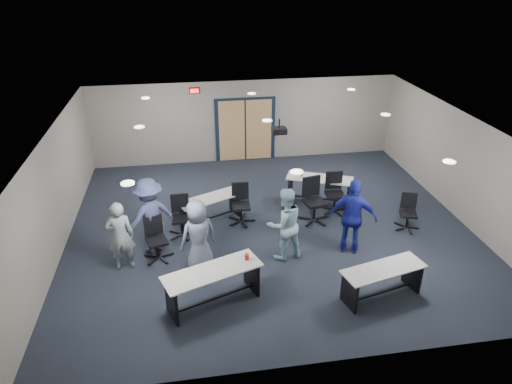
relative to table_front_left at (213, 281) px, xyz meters
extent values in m
plane|color=black|center=(1.62, 2.69, -0.54)|extent=(10.00, 10.00, 0.00)
cube|color=gray|center=(1.62, 7.19, 0.81)|extent=(10.00, 0.04, 2.70)
cube|color=gray|center=(1.62, -1.81, 0.81)|extent=(10.00, 0.04, 2.70)
cube|color=gray|center=(-3.38, 2.69, 0.81)|extent=(0.04, 9.00, 2.70)
cube|color=gray|center=(6.62, 2.69, 0.81)|extent=(0.04, 9.00, 2.70)
cube|color=white|center=(1.62, 2.69, 2.16)|extent=(10.00, 9.00, 0.04)
cube|color=black|center=(1.62, 7.16, 0.51)|extent=(2.00, 0.06, 2.20)
cube|color=tan|center=(1.17, 7.14, 0.51)|extent=(0.85, 0.04, 2.05)
cube|color=tan|center=(2.07, 7.14, 0.51)|extent=(0.85, 0.04, 2.05)
cube|color=black|center=(0.02, 7.14, 1.91)|extent=(0.32, 0.05, 0.18)
cube|color=#FF0C0C|center=(0.02, 7.11, 1.91)|extent=(0.26, 0.02, 0.12)
cylinder|color=black|center=(1.92, 3.19, 2.04)|extent=(0.04, 0.04, 0.24)
cube|color=black|center=(1.92, 3.19, 1.86)|extent=(0.35, 0.30, 0.14)
cylinder|color=black|center=(1.92, 3.04, 1.86)|extent=(0.08, 0.03, 0.08)
cube|color=beige|center=(-0.01, 0.00, 0.23)|extent=(2.04, 1.28, 0.03)
cube|color=black|center=(-0.81, -0.30, -0.16)|extent=(0.26, 0.57, 0.75)
cube|color=black|center=(0.80, 0.30, -0.16)|extent=(0.26, 0.57, 0.75)
cube|color=black|center=(-0.01, 0.00, -0.43)|extent=(1.63, 0.65, 0.04)
cylinder|color=#B31F17|center=(0.70, 0.26, 0.31)|extent=(0.09, 0.09, 0.13)
cube|color=beige|center=(3.34, -0.34, 0.14)|extent=(1.81, 0.97, 0.03)
cube|color=black|center=(2.60, -0.52, -0.21)|extent=(0.17, 0.52, 0.67)
cube|color=black|center=(4.09, -0.16, -0.21)|extent=(0.17, 0.52, 0.67)
cube|color=black|center=(3.34, -0.34, -0.44)|extent=(1.50, 0.41, 0.04)
cube|color=beige|center=(0.16, 3.22, 0.12)|extent=(1.74, 1.20, 0.03)
cube|color=black|center=(-0.51, 2.91, -0.22)|extent=(0.26, 0.48, 0.65)
cube|color=black|center=(0.83, 3.53, -0.22)|extent=(0.26, 0.48, 0.65)
cube|color=black|center=(0.16, 3.22, -0.45)|extent=(1.36, 0.66, 0.04)
cube|color=beige|center=(3.24, 3.81, 0.18)|extent=(1.91, 1.27, 0.03)
cube|color=black|center=(2.50, 4.12, -0.19)|extent=(0.26, 0.53, 0.71)
cube|color=black|center=(3.98, 3.49, -0.19)|extent=(0.26, 0.53, 0.71)
cube|color=black|center=(3.24, 3.81, -0.44)|extent=(1.51, 0.68, 0.04)
imported|color=#99A3A7|center=(-1.88, 1.50, 0.28)|extent=(0.63, 0.45, 1.63)
imported|color=slate|center=(-0.22, 1.18, 0.30)|extent=(0.97, 0.81, 1.68)
imported|color=#B2D9EB|center=(1.70, 1.34, 0.33)|extent=(0.97, 0.83, 1.73)
imported|color=navy|center=(3.28, 1.32, 0.38)|extent=(1.16, 0.83, 1.83)
imported|color=#454E7D|center=(-1.27, 2.10, 0.38)|extent=(1.36, 1.19, 1.83)
camera|label=1|loc=(-0.30, -7.15, 5.58)|focal=32.00mm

